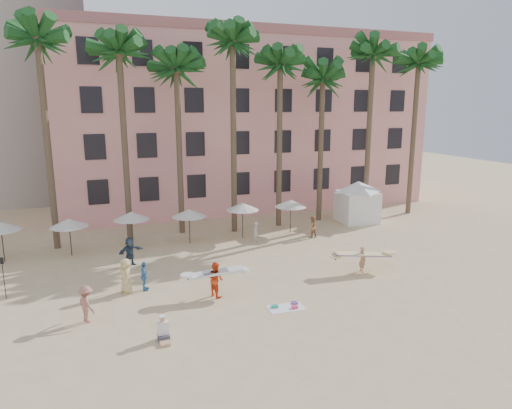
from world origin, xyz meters
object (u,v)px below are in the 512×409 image
Objects in this scene: carrier_yellow at (363,257)px; carrier_white at (216,278)px; pink_hotel at (238,123)px; cabana at (357,198)px.

carrier_white is (-9.20, -0.49, 0.06)m from carrier_yellow.
pink_hotel is at bearing 91.42° from carrier_yellow.
pink_hotel is at bearing 69.63° from carrier_white.
cabana is at bearing 59.65° from carrier_yellow.
pink_hotel is 25.77m from carrier_white.
carrier_white is at bearing -144.13° from cabana.
pink_hotel is 15.09m from cabana.
carrier_yellow is at bearing 3.08° from carrier_white.
pink_hotel is 23.84m from carrier_yellow.
carrier_yellow is 9.21m from carrier_white.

